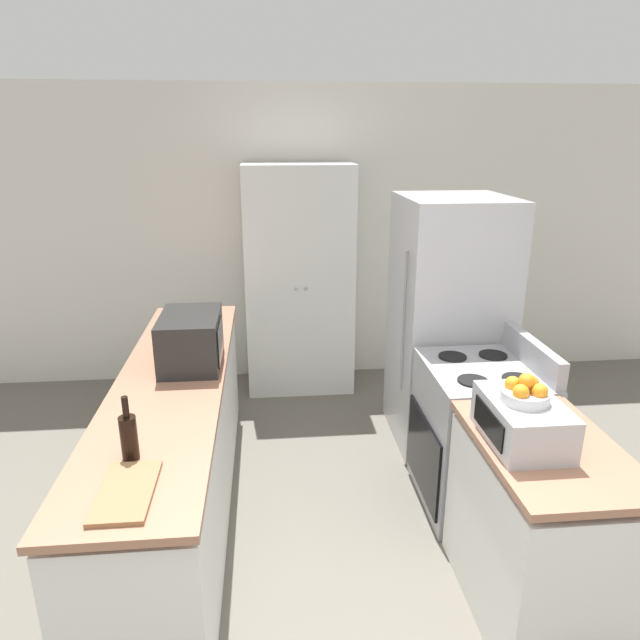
{
  "coord_description": "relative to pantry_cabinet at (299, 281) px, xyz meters",
  "views": [
    {
      "loc": [
        -0.33,
        -1.55,
        2.21
      ],
      "look_at": [
        0.0,
        1.93,
        1.05
      ],
      "focal_mm": 32.0,
      "sensor_mm": 36.0,
      "label": 1
    }
  ],
  "objects": [
    {
      "name": "refrigerator",
      "position": [
        1.01,
        -1.01,
        -0.08
      ],
      "size": [
        0.75,
        0.8,
        1.8
      ],
      "color": "#B7B7BC",
      "rests_on": "ground_plane"
    },
    {
      "name": "counter_right",
      "position": [
        0.95,
        -2.67,
        -0.55
      ],
      "size": [
        0.6,
        0.92,
        0.89
      ],
      "color": "silver",
      "rests_on": "ground_plane"
    },
    {
      "name": "toaster_oven",
      "position": [
        0.83,
        -2.63,
        0.01
      ],
      "size": [
        0.31,
        0.46,
        0.2
      ],
      "color": "#B2B2B7",
      "rests_on": "counter_right"
    },
    {
      "name": "counter_left",
      "position": [
        -0.83,
        -1.78,
        -0.55
      ],
      "size": [
        0.6,
        2.71,
        0.89
      ],
      "color": "silver",
      "rests_on": "ground_plane"
    },
    {
      "name": "stove",
      "position": [
        0.97,
        -1.82,
        -0.53
      ],
      "size": [
        0.66,
        0.74,
        1.05
      ],
      "color": "#9E9EA3",
      "rests_on": "ground_plane"
    },
    {
      "name": "microwave",
      "position": [
        -0.73,
        -1.59,
        0.07
      ],
      "size": [
        0.35,
        0.51,
        0.3
      ],
      "color": "black",
      "rests_on": "counter_left"
    },
    {
      "name": "cutting_board",
      "position": [
        -0.83,
        -2.87,
        -0.08
      ],
      "size": [
        0.21,
        0.39,
        0.02
      ],
      "color": "#8E6642",
      "rests_on": "counter_left"
    },
    {
      "name": "wine_bottle",
      "position": [
        -0.87,
        -2.61,
        0.02
      ],
      "size": [
        0.07,
        0.07,
        0.29
      ],
      "color": "black",
      "rests_on": "counter_left"
    },
    {
      "name": "pantry_cabinet",
      "position": [
        0.0,
        0.0,
        0.0
      ],
      "size": [
        0.92,
        0.54,
        1.96
      ],
      "color": "silver",
      "rests_on": "ground_plane"
    },
    {
      "name": "wall_back",
      "position": [
        0.06,
        0.31,
        0.32
      ],
      "size": [
        7.0,
        0.06,
        2.6
      ],
      "color": "silver",
      "rests_on": "ground_plane"
    },
    {
      "name": "fruit_bowl",
      "position": [
        0.82,
        -2.64,
        0.16
      ],
      "size": [
        0.21,
        0.21,
        0.13
      ],
      "color": "silver",
      "rests_on": "toaster_oven"
    }
  ]
}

